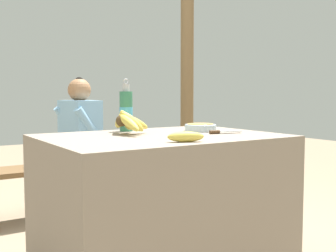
# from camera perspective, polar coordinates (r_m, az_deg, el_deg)

# --- Properties ---
(market_counter) EXTENTS (1.16, 0.83, 0.71)m
(market_counter) POSITION_cam_1_polar(r_m,az_deg,el_deg) (2.18, -0.88, -10.60)
(market_counter) COLOR gray
(market_counter) RESTS_ON ground_plane
(banana_bunch_ripe) EXTENTS (0.19, 0.28, 0.14)m
(banana_bunch_ripe) POSITION_cam_1_polar(r_m,az_deg,el_deg) (2.15, -5.48, 0.62)
(banana_bunch_ripe) COLOR #4C381E
(banana_bunch_ripe) RESTS_ON market_counter
(serving_bowl) EXTENTS (0.18, 0.18, 0.04)m
(serving_bowl) POSITION_cam_1_polar(r_m,az_deg,el_deg) (2.34, 4.41, -0.14)
(serving_bowl) COLOR silver
(serving_bowl) RESTS_ON market_counter
(water_bottle) EXTENTS (0.07, 0.07, 0.29)m
(water_bottle) POSITION_cam_1_polar(r_m,az_deg,el_deg) (2.34, -5.70, 2.15)
(water_bottle) COLOR #337556
(water_bottle) RESTS_ON market_counter
(loose_banana_front) EXTENTS (0.17, 0.10, 0.05)m
(loose_banana_front) POSITION_cam_1_polar(r_m,az_deg,el_deg) (1.81, 2.41, -1.47)
(loose_banana_front) COLOR #E0C64C
(loose_banana_front) RESTS_ON market_counter
(knife) EXTENTS (0.19, 0.05, 0.02)m
(knife) POSITION_cam_1_polar(r_m,az_deg,el_deg) (2.21, 7.18, -0.78)
(knife) COLOR #BCBCC1
(knife) RESTS_ON market_counter
(wooden_bench) EXTENTS (1.52, 0.32, 0.39)m
(wooden_bench) POSITION_cam_1_polar(r_m,az_deg,el_deg) (3.31, -11.63, -5.98)
(wooden_bench) COLOR brown
(wooden_bench) RESTS_ON ground_plane
(seated_vendor) EXTENTS (0.43, 0.41, 1.04)m
(seated_vendor) POSITION_cam_1_polar(r_m,az_deg,el_deg) (3.22, -12.53, -1.56)
(seated_vendor) COLOR #564C60
(seated_vendor) RESTS_ON ground_plane
(banana_bunch_green) EXTENTS (0.18, 0.26, 0.13)m
(banana_bunch_green) POSITION_cam_1_polar(r_m,az_deg,el_deg) (3.48, -4.73, -3.30)
(banana_bunch_green) COLOR #4C381E
(banana_bunch_green) RESTS_ON wooden_bench
(support_post_far) EXTENTS (0.13, 0.13, 2.27)m
(support_post_far) POSITION_cam_1_polar(r_m,az_deg,el_deg) (4.08, 2.60, 7.44)
(support_post_far) COLOR brown
(support_post_far) RESTS_ON ground_plane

